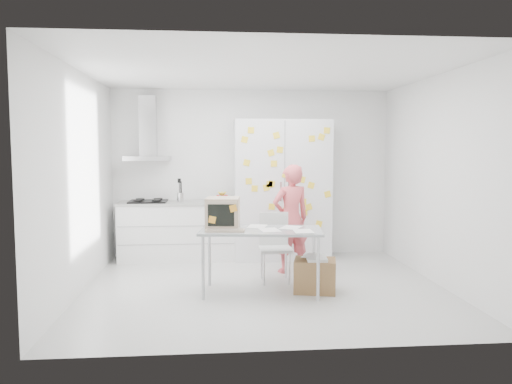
{
  "coord_description": "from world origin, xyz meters",
  "views": [
    {
      "loc": [
        -0.64,
        -6.16,
        1.75
      ],
      "look_at": [
        -0.05,
        0.69,
        1.15
      ],
      "focal_mm": 35.0,
      "sensor_mm": 36.0,
      "label": 1
    }
  ],
  "objects": [
    {
      "name": "cardboard_box",
      "position": [
        0.6,
        -0.24,
        0.21
      ],
      "size": [
        0.58,
        0.5,
        0.44
      ],
      "rotation": [
        0.0,
        0.0,
        -0.23
      ],
      "color": "olive",
      "rests_on": "ground"
    },
    {
      "name": "range_hood",
      "position": [
        -1.65,
        1.84,
        1.96
      ],
      "size": [
        0.7,
        0.48,
        1.01
      ],
      "color": "silver",
      "rests_on": "walls"
    },
    {
      "name": "floor",
      "position": [
        0.0,
        0.0,
        -0.01
      ],
      "size": [
        4.5,
        4.0,
        0.02
      ],
      "primitive_type": "cube",
      "color": "silver",
      "rests_on": "ground"
    },
    {
      "name": "desk",
      "position": [
        -0.36,
        -0.17,
        0.88
      ],
      "size": [
        1.53,
        0.89,
        1.16
      ],
      "rotation": [
        0.0,
        0.0,
        -0.12
      ],
      "color": "#979EA1",
      "rests_on": "ground"
    },
    {
      "name": "chair",
      "position": [
        0.17,
        0.32,
        0.51
      ],
      "size": [
        0.41,
        0.41,
        0.9
      ],
      "rotation": [
        0.0,
        0.0,
        -0.0
      ],
      "color": "silver",
      "rests_on": "ground"
    },
    {
      "name": "tall_cabinet",
      "position": [
        0.45,
        1.67,
        1.1
      ],
      "size": [
        1.5,
        0.68,
        2.2
      ],
      "color": "silver",
      "rests_on": "ground"
    },
    {
      "name": "walls",
      "position": [
        0.0,
        0.72,
        1.35
      ],
      "size": [
        4.52,
        4.01,
        2.7
      ],
      "color": "white",
      "rests_on": "ground"
    },
    {
      "name": "ceiling",
      "position": [
        0.0,
        0.0,
        2.7
      ],
      "size": [
        4.5,
        4.0,
        0.02
      ],
      "primitive_type": "cube",
      "color": "white",
      "rests_on": "walls"
    },
    {
      "name": "counter_run",
      "position": [
        -1.2,
        1.7,
        0.47
      ],
      "size": [
        1.84,
        0.63,
        1.28
      ],
      "color": "white",
      "rests_on": "ground"
    },
    {
      "name": "person",
      "position": [
        0.45,
        0.75,
        0.77
      ],
      "size": [
        0.65,
        0.53,
        1.53
      ],
      "primitive_type": "imported",
      "rotation": [
        0.0,
        0.0,
        3.47
      ],
      "color": "#E0575D",
      "rests_on": "ground"
    }
  ]
}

